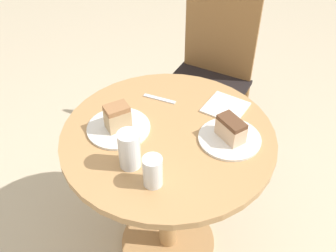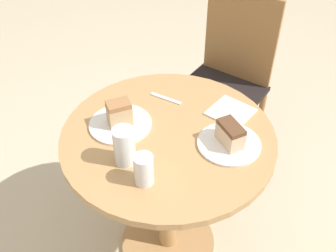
% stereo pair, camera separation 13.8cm
% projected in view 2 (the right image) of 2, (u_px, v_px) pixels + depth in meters
% --- Properties ---
extents(ground_plane, '(8.00, 8.00, 0.00)m').
position_uv_depth(ground_plane, '(168.00, 242.00, 2.02)').
color(ground_plane, beige).
extents(table, '(0.84, 0.84, 0.76)m').
position_uv_depth(table, '(168.00, 169.00, 1.66)').
color(table, tan).
rests_on(table, ground_plane).
extents(chair, '(0.50, 0.46, 0.98)m').
position_uv_depth(chair, '(227.00, 77.00, 2.26)').
color(chair, olive).
rests_on(chair, ground_plane).
extents(plate_near, '(0.25, 0.25, 0.01)m').
position_uv_depth(plate_near, '(120.00, 124.00, 1.56)').
color(plate_near, silver).
rests_on(plate_near, table).
extents(plate_far, '(0.24, 0.24, 0.01)m').
position_uv_depth(plate_far, '(229.00, 144.00, 1.48)').
color(plate_far, silver).
rests_on(plate_far, table).
extents(cake_slice_near, '(0.11, 0.11, 0.10)m').
position_uv_depth(cake_slice_near, '(119.00, 113.00, 1.52)').
color(cake_slice_near, tan).
rests_on(cake_slice_near, plate_near).
extents(cake_slice_far, '(0.13, 0.12, 0.09)m').
position_uv_depth(cake_slice_far, '(230.00, 134.00, 1.44)').
color(cake_slice_far, beige).
rests_on(cake_slice_far, plate_far).
extents(glass_lemonade, '(0.07, 0.07, 0.12)m').
position_uv_depth(glass_lemonade, '(144.00, 171.00, 1.31)').
color(glass_lemonade, beige).
rests_on(glass_lemonade, table).
extents(glass_water, '(0.08, 0.08, 0.15)m').
position_uv_depth(glass_water, '(125.00, 148.00, 1.37)').
color(glass_water, silver).
rests_on(glass_water, table).
extents(napkin_stack, '(0.19, 0.19, 0.01)m').
position_uv_depth(napkin_stack, '(231.00, 112.00, 1.62)').
color(napkin_stack, silver).
rests_on(napkin_stack, table).
extents(spoon, '(0.15, 0.02, 0.00)m').
position_uv_depth(spoon, '(166.00, 98.00, 1.69)').
color(spoon, silver).
rests_on(spoon, table).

